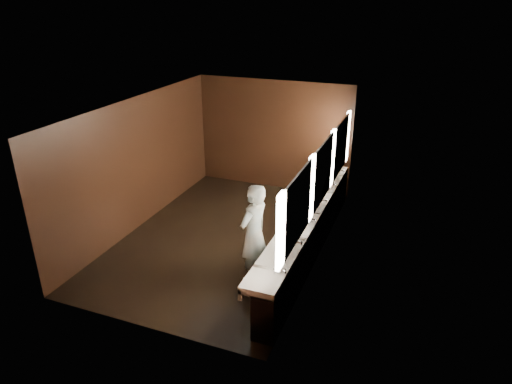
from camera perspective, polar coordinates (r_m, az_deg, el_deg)
floor at (r=9.68m, az=-3.81°, el=-5.70°), size 6.00×6.00×0.00m
ceiling at (r=8.66m, az=-4.31°, el=10.67°), size 4.00×6.00×0.02m
wall_back at (r=11.71m, az=2.18°, el=7.09°), size 4.00×0.02×2.80m
wall_front at (r=6.76m, az=-14.86°, el=-6.83°), size 4.00×0.02×2.80m
wall_left at (r=10.05m, az=-14.47°, el=3.49°), size 0.02×6.00×2.80m
wall_right at (r=8.48m, az=8.31°, el=0.21°), size 0.02×6.00×2.80m
sink_counter at (r=8.91m, az=6.68°, el=-4.94°), size 0.55×5.40×1.01m
mirror_band at (r=8.35m, az=8.32°, el=2.43°), size 0.06×5.03×1.15m
person at (r=7.91m, az=-0.30°, el=-5.25°), size 0.61×0.76×1.83m
trash_bin at (r=7.55m, az=1.18°, el=-12.44°), size 0.47×0.47×0.58m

